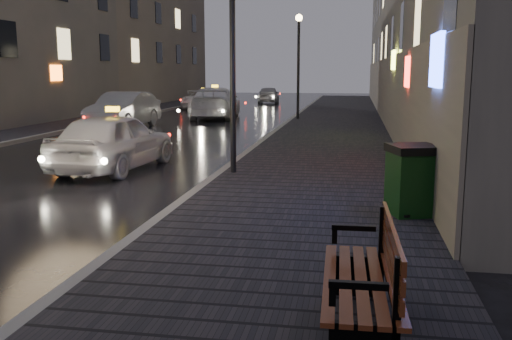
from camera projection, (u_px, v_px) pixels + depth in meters
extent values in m
plane|color=black|center=(31.00, 247.00, 8.63)|extent=(120.00, 120.00, 0.00)
cube|color=black|center=(337.00, 122.00, 28.34)|extent=(4.60, 58.00, 0.15)
cube|color=slate|center=(289.00, 122.00, 28.74)|extent=(0.20, 58.00, 0.15)
cube|color=black|center=(99.00, 119.00, 30.46)|extent=(2.40, 58.00, 0.15)
cube|color=slate|center=(122.00, 119.00, 30.24)|extent=(0.20, 58.00, 0.15)
cube|color=#6B6051|center=(136.00, 36.00, 47.80)|extent=(6.00, 22.00, 11.00)
cylinder|color=black|center=(233.00, 70.00, 13.68)|extent=(0.14, 0.14, 5.00)
cylinder|color=black|center=(298.00, 70.00, 29.21)|extent=(0.14, 0.14, 5.00)
sphere|color=#FFD88C|center=(299.00, 18.00, 28.76)|extent=(0.36, 0.36, 0.36)
cube|color=black|center=(397.00, 305.00, 4.57)|extent=(0.07, 0.07, 0.80)
cube|color=black|center=(359.00, 285.00, 4.59)|extent=(0.48, 0.07, 0.06)
cube|color=black|center=(357.00, 276.00, 6.35)|extent=(0.57, 0.08, 0.46)
cube|color=black|center=(382.00, 242.00, 6.25)|extent=(0.07, 0.07, 0.80)
cube|color=black|center=(354.00, 228.00, 6.26)|extent=(0.48, 0.07, 0.06)
cube|color=#46210F|center=(361.00, 281.00, 5.47)|extent=(0.76, 2.08, 0.05)
cube|color=#46210F|center=(392.00, 249.00, 5.37)|extent=(0.10, 2.06, 0.46)
cube|color=black|center=(412.00, 184.00, 9.92)|extent=(0.93, 0.93, 1.08)
cube|color=black|center=(414.00, 149.00, 9.81)|extent=(1.00, 1.00, 0.14)
imported|color=silver|center=(114.00, 141.00, 15.17)|extent=(2.17, 4.69, 1.56)
imported|color=gray|center=(123.00, 110.00, 26.14)|extent=(1.90, 5.06, 1.65)
imported|color=silver|center=(215.00, 103.00, 31.58)|extent=(3.04, 6.11, 1.71)
imported|color=white|center=(204.00, 99.00, 39.94)|extent=(2.61, 4.82, 1.28)
imported|color=#96979E|center=(269.00, 95.00, 45.84)|extent=(1.98, 4.13, 1.36)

